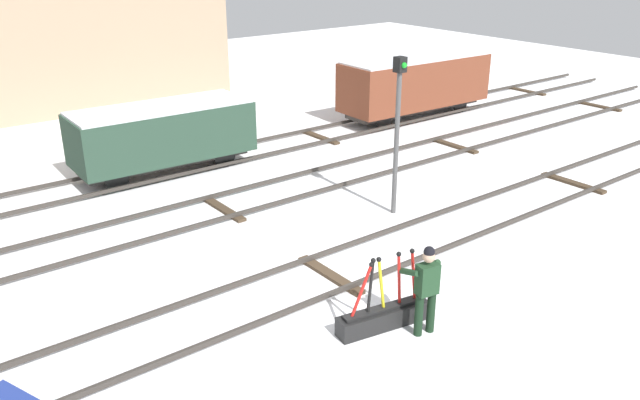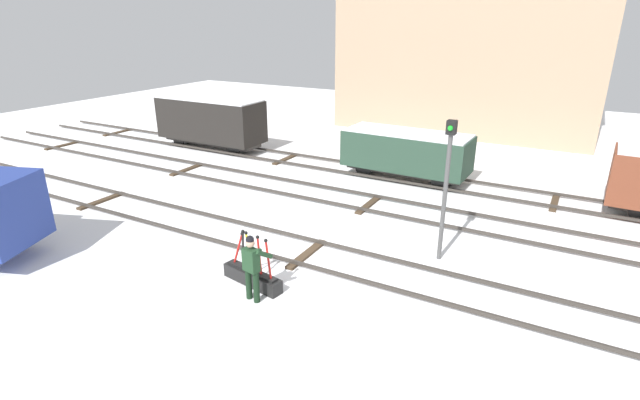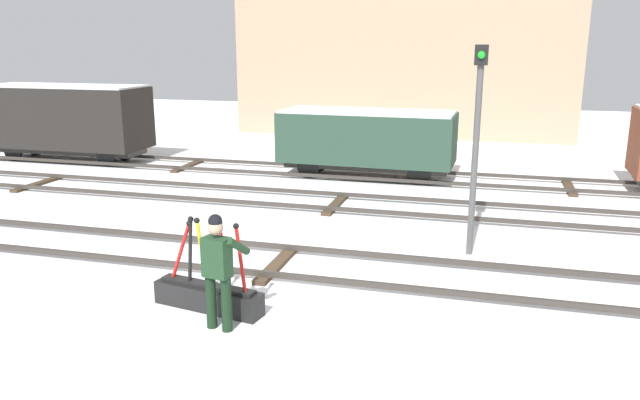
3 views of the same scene
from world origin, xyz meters
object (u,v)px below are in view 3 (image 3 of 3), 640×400
signal_post (477,130)px  switch_lever_frame (208,294)px  freight_car_near_switch (66,118)px  rail_worker (218,265)px  freight_car_mid_siding (367,139)px

signal_post → switch_lever_frame: bearing=-135.7°
switch_lever_frame → freight_car_near_switch: 14.16m
switch_lever_frame → rail_worker: 1.00m
switch_lever_frame → signal_post: 5.69m
rail_worker → freight_car_mid_siding: size_ratio=0.33×
freight_car_mid_siding → freight_car_near_switch: 10.46m
switch_lever_frame → freight_car_mid_siding: bearing=97.4°
signal_post → freight_car_near_switch: signal_post is taller
switch_lever_frame → freight_car_mid_siding: freight_car_mid_siding is taller
switch_lever_frame → freight_car_near_switch: size_ratio=0.32×
rail_worker → freight_car_near_switch: (-10.41, 10.55, 0.51)m
freight_car_mid_siding → freight_car_near_switch: freight_car_near_switch is taller
rail_worker → freight_car_near_switch: freight_car_near_switch is taller
rail_worker → signal_post: bearing=62.1°
rail_worker → freight_car_mid_siding: bearing=99.9°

